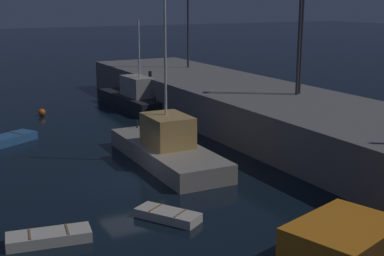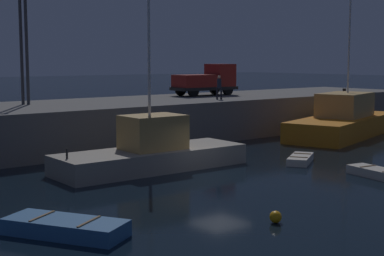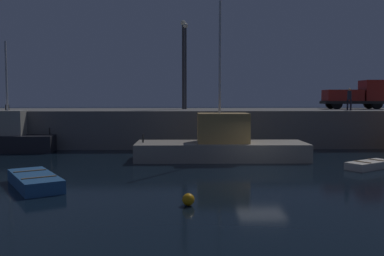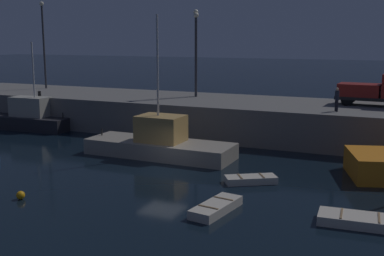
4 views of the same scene
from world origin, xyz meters
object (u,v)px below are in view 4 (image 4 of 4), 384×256
object	(u,v)px
fishing_boat_blue	(25,118)
bollard_central	(39,94)
rowboat_blue_far	(216,207)
dockworker	(337,98)
mooring_buoy_mid	(21,195)
fishing_boat_white	(160,143)
lamp_post_central	(196,48)
lamp_post_west	(43,39)
dinghy_orange_near	(251,180)
utility_truck	(376,90)
dinghy_red_small	(360,220)
lamp_post_east	(196,46)

from	to	relation	value
fishing_boat_blue	bollard_central	world-z (taller)	fishing_boat_blue
fishing_boat_blue	bollard_central	distance (m)	2.52
rowboat_blue_far	dockworker	bearing A→B (deg)	77.93
mooring_buoy_mid	bollard_central	world-z (taller)	bollard_central
fishing_boat_white	rowboat_blue_far	distance (m)	11.34
lamp_post_central	fishing_boat_white	bearing A→B (deg)	-79.69
lamp_post_west	dockworker	bearing A→B (deg)	-8.55
fishing_boat_white	mooring_buoy_mid	xyz separation A→B (m)	(-2.28, -10.88, -0.68)
dinghy_orange_near	fishing_boat_white	bearing A→B (deg)	154.83
lamp_post_central	fishing_boat_blue	bearing A→B (deg)	-154.19
mooring_buoy_mid	fishing_boat_blue	bearing A→B (deg)	131.59
rowboat_blue_far	fishing_boat_blue	bearing A→B (deg)	150.87
dinghy_orange_near	utility_truck	bearing A→B (deg)	69.30
dinghy_red_small	fishing_boat_white	bearing A→B (deg)	150.80
fishing_boat_blue	fishing_boat_white	bearing A→B (deg)	-15.21
mooring_buoy_mid	lamp_post_west	size ratio (longest dim) A/B	0.05
fishing_boat_blue	mooring_buoy_mid	distance (m)	20.28
dinghy_red_small	lamp_post_west	distance (m)	38.74
mooring_buoy_mid	bollard_central	size ratio (longest dim) A/B	0.91
fishing_boat_white	lamp_post_west	distance (m)	23.39
lamp_post_east	dinghy_orange_near	bearing A→B (deg)	-56.80
bollard_central	utility_truck	bearing A→B (deg)	11.17
fishing_boat_white	dockworker	world-z (taller)	fishing_boat_white
rowboat_blue_far	lamp_post_east	world-z (taller)	lamp_post_east
utility_truck	dockworker	xyz separation A→B (m)	(-2.36, -4.17, -0.22)
fishing_boat_white	lamp_post_west	xyz separation A→B (m)	(-19.20, 11.38, 6.99)
utility_truck	dockworker	distance (m)	4.80
dinghy_orange_near	bollard_central	distance (m)	24.46
utility_truck	mooring_buoy_mid	bearing A→B (deg)	-124.93
dockworker	lamp_post_central	bearing A→B (deg)	162.33
dinghy_orange_near	lamp_post_central	size ratio (longest dim) A/B	0.41
utility_truck	bollard_central	bearing A→B (deg)	-168.83
lamp_post_west	bollard_central	size ratio (longest dim) A/B	18.62
dockworker	bollard_central	distance (m)	25.74
fishing_boat_white	lamp_post_east	size ratio (longest dim) A/B	1.35
lamp_post_west	dockworker	world-z (taller)	lamp_post_west
lamp_post_west	bollard_central	world-z (taller)	lamp_post_west
dinghy_orange_near	mooring_buoy_mid	distance (m)	12.25
fishing_boat_white	lamp_post_central	distance (m)	12.73
dinghy_red_small	rowboat_blue_far	size ratio (longest dim) A/B	1.07
fishing_boat_blue	bollard_central	size ratio (longest dim) A/B	19.82
lamp_post_west	mooring_buoy_mid	bearing A→B (deg)	-52.76
dinghy_orange_near	dockworker	size ratio (longest dim) A/B	1.74
rowboat_blue_far	mooring_buoy_mid	world-z (taller)	rowboat_blue_far
mooring_buoy_mid	dockworker	distance (m)	22.28
utility_truck	dinghy_orange_near	bearing A→B (deg)	-110.70
dinghy_red_small	rowboat_blue_far	xyz separation A→B (m)	(-6.30, -0.96, 0.00)
dinghy_orange_near	utility_truck	size ratio (longest dim) A/B	0.55
mooring_buoy_mid	lamp_post_east	bearing A→B (deg)	89.76
fishing_boat_white	lamp_post_east	bearing A→B (deg)	100.94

